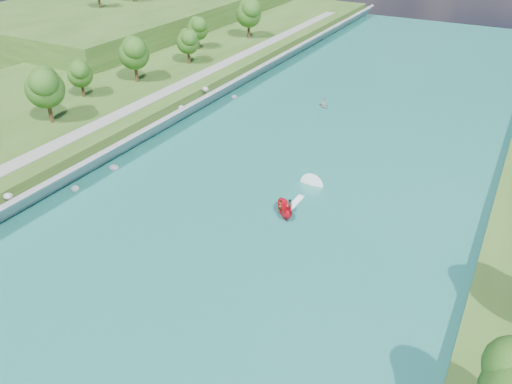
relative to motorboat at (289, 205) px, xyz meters
The scene contains 8 objects.
ground 14.54m from the motorboat, 105.79° to the right, with size 260.00×260.00×0.00m, color #2D5119.
river_water 7.25m from the motorboat, 123.24° to the left, with size 55.00×240.00×0.10m, color #1A6555.
berm_west 54.29m from the motorboat, behind, with size 45.00×240.00×3.50m, color #2D5119.
ridge_west 118.54m from the motorboat, 136.85° to the left, with size 60.00×120.00×9.00m, color #2D5119.
riprap_bank 30.26m from the motorboat, behind, with size 4.43×236.00×4.33m.
riverside_path 37.05m from the motorboat, behind, with size 3.00×200.00×0.10m, color gray.
motorboat is the anchor object (origin of this frame).
raft 38.23m from the motorboat, 105.47° to the left, with size 3.10×2.98×1.69m.
Camera 1 is at (27.06, -36.70, 36.13)m, focal length 35.00 mm.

